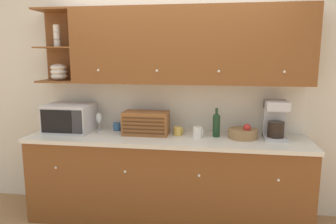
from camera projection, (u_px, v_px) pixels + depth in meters
ground_plane at (171, 205)px, 3.86m from camera, size 24.00×24.00×0.00m
wall_back at (171, 95)px, 3.66m from camera, size 5.28×0.06×2.60m
counter_unit at (167, 178)px, 3.47m from camera, size 2.90×0.66×0.91m
backsplash_panel at (171, 106)px, 3.64m from camera, size 2.88×0.01×0.54m
upper_cabinets at (184, 46)px, 3.36m from camera, size 2.88×0.34×0.78m
microwave at (70, 118)px, 3.58m from camera, size 0.49×0.41×0.31m
wine_glass at (99, 119)px, 3.61m from camera, size 0.07×0.07×0.21m
mug at (117, 127)px, 3.66m from camera, size 0.09×0.08×0.09m
bread_box at (146, 123)px, 3.46m from camera, size 0.48×0.25×0.24m
mug_patterned_third at (178, 131)px, 3.44m from camera, size 0.10×0.09×0.09m
mug_blue_second at (198, 132)px, 3.36m from camera, size 0.11×0.09×0.11m
wine_bottle at (216, 124)px, 3.37m from camera, size 0.08×0.08×0.30m
fruit_basket at (243, 133)px, 3.32m from camera, size 0.30×0.30×0.15m
coffee_maker at (275, 119)px, 3.27m from camera, size 0.22×0.26×0.39m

